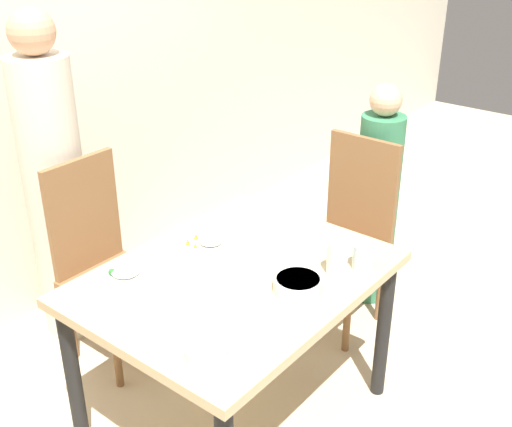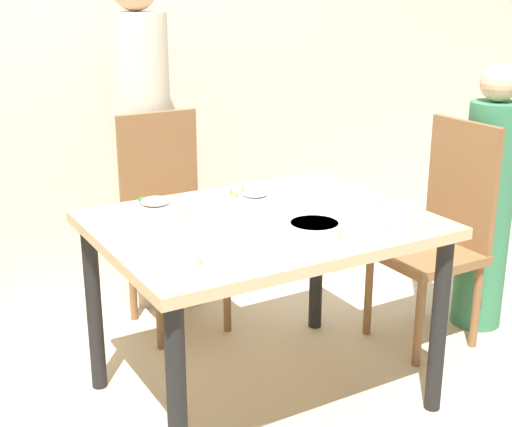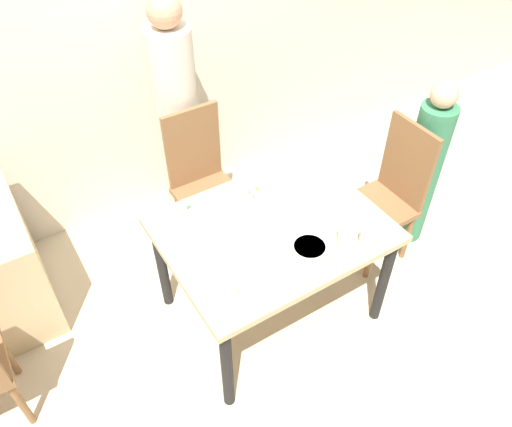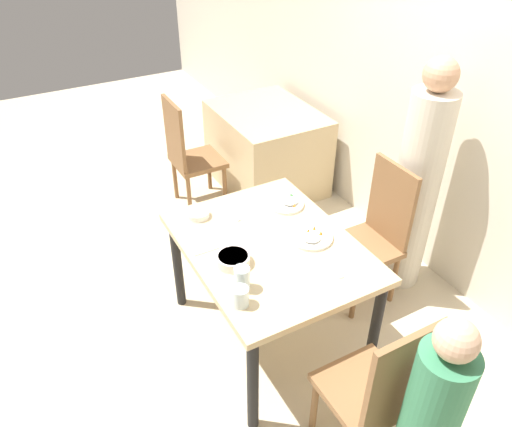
# 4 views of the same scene
# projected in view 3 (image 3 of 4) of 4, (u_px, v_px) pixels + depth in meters

# --- Properties ---
(ground_plane) EXTENTS (10.00, 10.00, 0.00)m
(ground_plane) POSITION_uv_depth(u_px,v_px,m) (270.00, 308.00, 3.15)
(ground_plane) COLOR beige
(wall_back) EXTENTS (10.00, 0.06, 2.70)m
(wall_back) POSITION_uv_depth(u_px,v_px,m) (150.00, 20.00, 3.08)
(wall_back) COLOR beige
(wall_back) RESTS_ON ground_plane
(dining_table) EXTENTS (1.16, 0.90, 0.73)m
(dining_table) POSITION_uv_depth(u_px,v_px,m) (272.00, 238.00, 2.71)
(dining_table) COLOR tan
(dining_table) RESTS_ON ground_plane
(chair_adult_spot) EXTENTS (0.40, 0.40, 0.98)m
(chair_adult_spot) POSITION_uv_depth(u_px,v_px,m) (203.00, 179.00, 3.29)
(chair_adult_spot) COLOR brown
(chair_adult_spot) RESTS_ON ground_plane
(chair_child_spot) EXTENTS (0.40, 0.40, 0.98)m
(chair_child_spot) POSITION_uv_depth(u_px,v_px,m) (389.00, 192.00, 3.19)
(chair_child_spot) COLOR brown
(chair_child_spot) RESTS_ON ground_plane
(person_adult) EXTENTS (0.28, 0.28, 1.61)m
(person_adult) POSITION_uv_depth(u_px,v_px,m) (179.00, 124.00, 3.30)
(person_adult) COLOR beige
(person_adult) RESTS_ON ground_plane
(person_child) EXTENTS (0.23, 0.23, 1.21)m
(person_child) POSITION_uv_depth(u_px,v_px,m) (422.00, 171.00, 3.25)
(person_child) COLOR #387F56
(person_child) RESTS_ON ground_plane
(bowl_curry) EXTENTS (0.18, 0.18, 0.05)m
(bowl_curry) POSITION_uv_depth(u_px,v_px,m) (309.00, 250.00, 2.49)
(bowl_curry) COLOR silver
(bowl_curry) RESTS_ON dining_table
(plate_rice_adult) EXTENTS (0.25, 0.25, 0.05)m
(plate_rice_adult) POSITION_uv_depth(u_px,v_px,m) (261.00, 196.00, 2.81)
(plate_rice_adult) COLOR white
(plate_rice_adult) RESTS_ON dining_table
(plate_rice_child) EXTENTS (0.23, 0.23, 0.05)m
(plate_rice_child) POSITION_uv_depth(u_px,v_px,m) (199.00, 213.00, 2.70)
(plate_rice_child) COLOR white
(plate_rice_child) RESTS_ON dining_table
(bowl_rice_small) EXTENTS (0.13, 0.13, 0.04)m
(bowl_rice_small) POSITION_uv_depth(u_px,v_px,m) (224.00, 291.00, 2.31)
(bowl_rice_small) COLOR white
(bowl_rice_small) RESTS_ON dining_table
(glass_water_tall) EXTENTS (0.08, 0.08, 0.13)m
(glass_water_tall) POSITION_uv_depth(u_px,v_px,m) (346.00, 235.00, 2.51)
(glass_water_tall) COLOR silver
(glass_water_tall) RESTS_ON dining_table
(glass_water_short) EXTENTS (0.08, 0.08, 0.10)m
(glass_water_short) POSITION_uv_depth(u_px,v_px,m) (368.00, 237.00, 2.52)
(glass_water_short) COLOR silver
(glass_water_short) RESTS_ON dining_table
(napkin_folded) EXTENTS (0.14, 0.14, 0.01)m
(napkin_folded) POSITION_uv_depth(u_px,v_px,m) (282.00, 283.00, 2.37)
(napkin_folded) COLOR white
(napkin_folded) RESTS_ON dining_table
(fork_steel) EXTENTS (0.18, 0.04, 0.01)m
(fork_steel) POSITION_uv_depth(u_px,v_px,m) (217.00, 262.00, 2.47)
(fork_steel) COLOR silver
(fork_steel) RESTS_ON dining_table
(spoon_steel) EXTENTS (0.18, 0.08, 0.01)m
(spoon_steel) POSITION_uv_depth(u_px,v_px,m) (301.00, 183.00, 2.91)
(spoon_steel) COLOR silver
(spoon_steel) RESTS_ON dining_table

